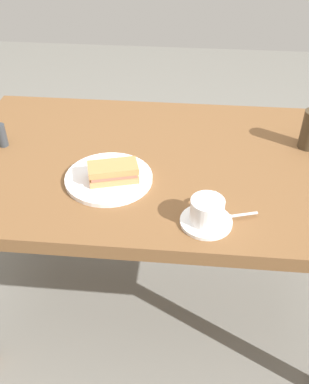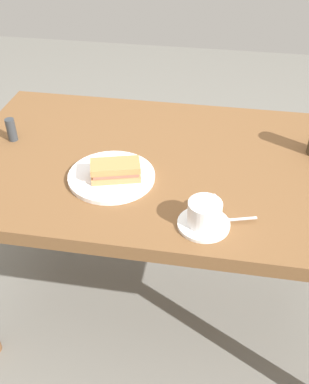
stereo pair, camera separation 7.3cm
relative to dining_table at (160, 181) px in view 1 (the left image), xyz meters
The scene contains 8 objects.
ground_plane 0.63m from the dining_table, ahead, with size 6.00×6.00×0.00m, color slate.
dining_table is the anchor object (origin of this frame).
sandwich_plate 0.21m from the dining_table, 139.41° to the right, with size 0.27×0.27×0.01m, color white.
sandwich_front 0.23m from the dining_table, 133.24° to the right, with size 0.16×0.11×0.05m.
coffee_saucer 0.34m from the dining_table, 63.18° to the right, with size 0.14×0.14×0.01m, color white.
coffee_cup 0.35m from the dining_table, 62.97° to the right, with size 0.09×0.12×0.07m.
spoon 0.36m from the dining_table, 50.18° to the right, with size 0.10×0.04×0.01m.
salt_shaker 0.55m from the dining_table, behind, with size 0.03×0.03×0.08m, color #33383D.
Camera 1 is at (0.09, -1.19, 1.52)m, focal length 41.44 mm.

